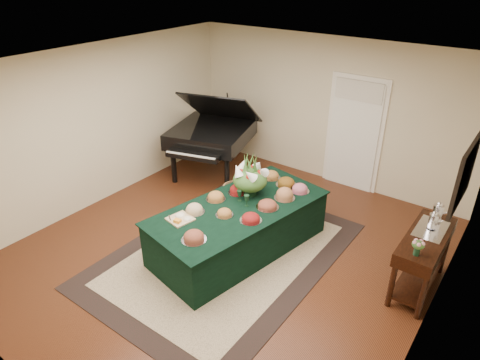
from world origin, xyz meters
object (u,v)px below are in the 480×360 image
Objects in this scene: grand_piano at (212,134)px; mahogany_sideboard at (424,248)px; floral_centerpiece at (250,176)px; buffet_table at (239,228)px.

grand_piano is 1.56× the size of mahogany_sideboard.
grand_piano reaches higher than mahogany_sideboard.
grand_piano is at bearing 144.40° from floral_centerpiece.
mahogany_sideboard is at bearing -13.22° from grand_piano.
floral_centerpiece is 0.27× the size of grand_piano.
buffet_table is 0.78m from floral_centerpiece.
grand_piano is 4.41m from mahogany_sideboard.
grand_piano is (-1.90, 1.69, 0.50)m from buffet_table.
buffet_table is at bearing -41.65° from grand_piano.
floral_centerpiece reaches higher than mahogany_sideboard.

